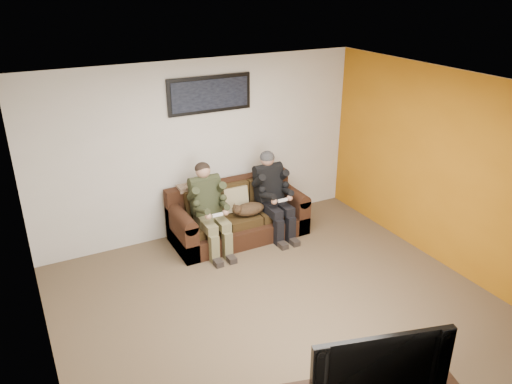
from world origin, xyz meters
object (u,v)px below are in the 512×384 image
sofa (237,216)px  cat (248,209)px  television (375,360)px  person_left (209,204)px  framed_poster (210,94)px  person_right (272,190)px

sofa → cat: bearing=-67.2°
sofa → television: television is taller
cat → person_left: bearing=175.6°
person_left → framed_poster: size_ratio=1.00×
sofa → framed_poster: bearing=116.9°
person_left → framed_poster: framed_poster is taller
person_right → person_left: bearing=-180.0°
sofa → cat: size_ratio=3.03×
framed_poster → person_right: bearing=-38.2°
person_left → person_right: size_ratio=0.99×
sofa → person_right: 0.67m
cat → television: bearing=-100.6°
person_right → television: size_ratio=1.09×
framed_poster → cat: bearing=-64.5°
person_left → sofa: bearing=18.0°
sofa → person_left: bearing=-162.0°
sofa → person_right: person_right is taller
person_left → person_right: person_right is taller
person_left → cat: bearing=-4.4°
sofa → television: bearing=-98.7°
person_right → framed_poster: size_ratio=1.01×
person_right → cat: person_right is taller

